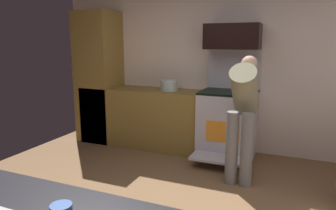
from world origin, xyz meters
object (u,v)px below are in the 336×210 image
Objects in this scene: oven_range at (228,122)px; stock_pot at (169,85)px; person_cook at (243,108)px; microwave at (233,37)px.

oven_range reaches higher than stock_pot.
oven_range reaches higher than person_cook.
stock_pot is at bearing -174.95° from microwave.
person_cook is at bearing -30.07° from stock_pot.
oven_range is at bearing -0.82° from stock_pot.
person_cook is (0.31, -0.69, 0.36)m from oven_range.
stock_pot is at bearing 179.18° from oven_range.
oven_range is 2.05× the size of microwave.
microwave is 1.15m from stock_pot.
oven_range is 1.19m from microwave.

